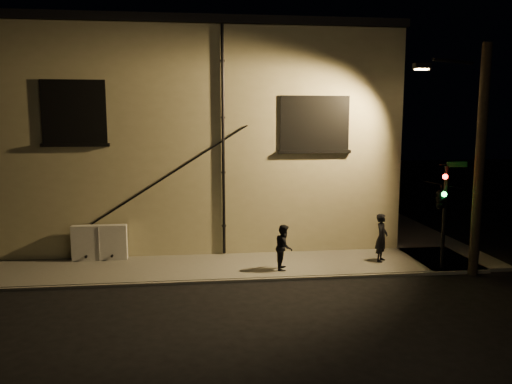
{
  "coord_description": "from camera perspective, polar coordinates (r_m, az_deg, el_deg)",
  "views": [
    {
      "loc": [
        -2.75,
        -15.28,
        5.13
      ],
      "look_at": [
        -0.73,
        1.8,
        2.62
      ],
      "focal_mm": 35.0,
      "sensor_mm": 36.0,
      "label": 1
    }
  ],
  "objects": [
    {
      "name": "ground",
      "position": [
        16.35,
        3.34,
        -10.01
      ],
      "size": [
        90.0,
        90.0,
        0.0
      ],
      "primitive_type": "plane",
      "color": "black"
    },
    {
      "name": "streetlamp_pole",
      "position": [
        17.64,
        23.91,
        3.79
      ],
      "size": [
        2.03,
        1.4,
        7.51
      ],
      "color": "black",
      "rests_on": "ground"
    },
    {
      "name": "utility_cabinet",
      "position": [
        18.84,
        -17.44,
        -5.53
      ],
      "size": [
        1.93,
        0.32,
        1.27
      ],
      "primitive_type": "cube",
      "color": "beige",
      "rests_on": "sidewalk"
    },
    {
      "name": "sidewalk",
      "position": [
        20.7,
        4.56,
        -5.91
      ],
      "size": [
        21.0,
        16.0,
        0.12
      ],
      "color": "#5F5D55",
      "rests_on": "ground"
    },
    {
      "name": "traffic_signal",
      "position": [
        17.6,
        20.4,
        -0.61
      ],
      "size": [
        1.3,
        2.14,
        3.62
      ],
      "color": "black",
      "rests_on": "sidewalk"
    },
    {
      "name": "pedestrian_b",
      "position": [
        16.88,
        3.23,
        -6.29
      ],
      "size": [
        0.73,
        0.85,
        1.53
      ],
      "primitive_type": "imported",
      "rotation": [
        0.0,
        0.0,
        1.34
      ],
      "color": "black",
      "rests_on": "sidewalk"
    },
    {
      "name": "building",
      "position": [
        24.29,
        -7.38,
        6.52
      ],
      "size": [
        16.2,
        12.23,
        8.8
      ],
      "color": "#B9B185",
      "rests_on": "ground"
    },
    {
      "name": "pedestrian_a",
      "position": [
        18.31,
        14.16,
        -5.07
      ],
      "size": [
        0.69,
        0.75,
        1.71
      ],
      "primitive_type": "imported",
      "rotation": [
        0.0,
        0.0,
        0.98
      ],
      "color": "black",
      "rests_on": "sidewalk"
    }
  ]
}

